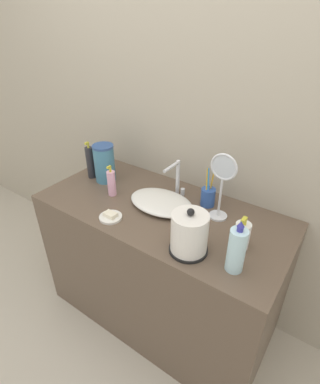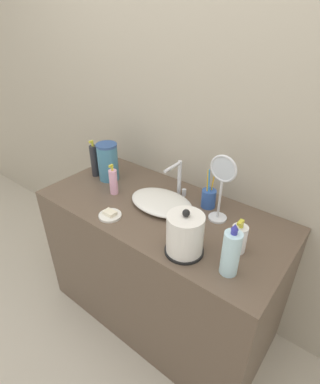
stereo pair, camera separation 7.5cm
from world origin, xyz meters
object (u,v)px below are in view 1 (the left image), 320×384
Objects in this scene: mouthwash_bottle at (242,235)px; faucet at (177,177)px; toothbrush_cup at (208,196)px; water_pitcher at (104,163)px; shampoo_bottle at (90,162)px; lotion_bottle at (112,183)px; vanity_mirror at (222,181)px; electric_kettle at (189,234)px; hand_cream_bottle at (237,250)px.

faucet is at bearing 155.60° from mouthwash_bottle.
water_pitcher is at bearing -170.10° from toothbrush_cup.
mouthwash_bottle is at bearing -4.91° from shampoo_bottle.
vanity_mirror is at bearing 14.34° from lotion_bottle.
vanity_mirror is (0.28, -0.06, 0.09)m from faucet.
faucet is 1.12× the size of lotion_bottle.
lotion_bottle is 0.76m from mouthwash_bottle.
electric_kettle is 0.98× the size of toothbrush_cup.
mouthwash_bottle is at bearing -24.40° from faucet.
water_pitcher is at bearing 165.38° from hand_cream_bottle.
hand_cream_bottle is at bearing -78.54° from mouthwash_bottle.
vanity_mirror is at bearing 125.62° from hand_cream_bottle.
electric_kettle reaches higher than faucet.
vanity_mirror is at bearing -34.93° from toothbrush_cup.
faucet is 0.51m from mouthwash_bottle.
water_pitcher is at bearing 145.27° from lotion_bottle.
electric_kettle is at bearing -176.74° from hand_cream_bottle.
faucet is 0.59× the size of vanity_mirror.
shampoo_bottle is (-0.83, 0.23, 0.01)m from electric_kettle.
shampoo_bottle reaches higher than electric_kettle.
hand_cream_bottle reaches higher than toothbrush_cup.
lotion_bottle is at bearing 169.83° from hand_cream_bottle.
toothbrush_cup is 0.47m from hand_cream_bottle.
shampoo_bottle is 0.67× the size of vanity_mirror.
vanity_mirror is (0.09, -0.07, 0.15)m from toothbrush_cup.
vanity_mirror is (0.58, 0.15, 0.13)m from lotion_bottle.
vanity_mirror is at bearing 4.55° from shampoo_bottle.
shampoo_bottle is at bearing 167.82° from hand_cream_bottle.
shampoo_bottle is (-0.73, -0.13, 0.05)m from toothbrush_cup.
mouthwash_bottle is (1.01, -0.09, -0.03)m from shampoo_bottle.
electric_kettle is at bearing -19.24° from water_pitcher.
mouthwash_bottle is (0.27, -0.22, 0.01)m from toothbrush_cup.
hand_cream_bottle is 1.04× the size of water_pitcher.
faucet is at bearing 144.76° from hand_cream_bottle.
hand_cream_bottle reaches higher than lotion_bottle.
water_pitcher is (-0.15, 0.10, 0.04)m from lotion_bottle.
lotion_bottle is 0.18m from water_pitcher.
lotion_bottle is at bearing -18.36° from shampoo_bottle.
vanity_mirror is at bearing 3.57° from water_pitcher.
vanity_mirror reaches higher than hand_cream_bottle.
mouthwash_bottle is at bearing 40.27° from electric_kettle.
toothbrush_cup is (-0.10, 0.37, -0.04)m from electric_kettle.
electric_kettle is 1.34× the size of mouthwash_bottle.
electric_kettle is 0.23m from mouthwash_bottle.
shampoo_bottle is 0.10m from water_pitcher.
vanity_mirror reaches higher than shampoo_bottle.
shampoo_bottle is at bearing -169.87° from toothbrush_cup.
toothbrush_cup is 0.98× the size of water_pitcher.
faucet is at bearing 12.86° from shampoo_bottle.
hand_cream_bottle is at bearing 3.26° from electric_kettle.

